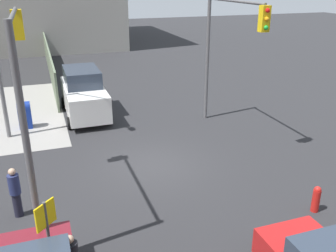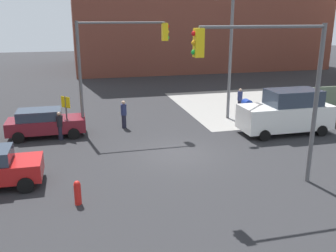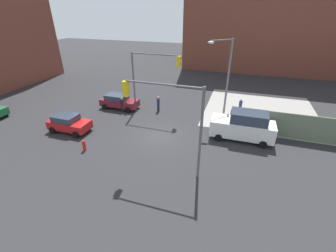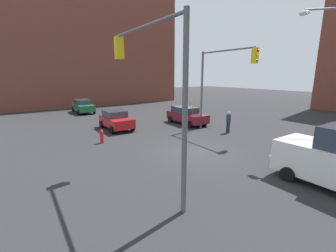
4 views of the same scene
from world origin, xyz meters
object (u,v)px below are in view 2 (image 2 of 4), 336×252
object	(u,v)px
traffic_signal_se_corner	(272,75)
pedestrian_crossing	(124,114)
fire_hydrant	(78,192)
van_white_delivery	(287,112)
pedestrian_waiting	(240,99)
mailbox_blue	(247,109)
street_lamp_corner	(228,49)
pedestrian_walking_north	(60,125)
traffic_signal_nw_corner	(115,55)
coupe_maroon	(45,122)

from	to	relation	value
traffic_signal_se_corner	pedestrian_crossing	world-z (taller)	traffic_signal_se_corner
traffic_signal_se_corner	fire_hydrant	size ratio (longest dim) A/B	6.91
van_white_delivery	pedestrian_waiting	world-z (taller)	van_white_delivery
pedestrian_waiting	mailbox_blue	bearing A→B (deg)	-102.76
traffic_signal_se_corner	mailbox_blue	size ratio (longest dim) A/B	4.55
van_white_delivery	pedestrian_crossing	bearing A→B (deg)	159.76
traffic_signal_se_corner	pedestrian_waiting	bearing A→B (deg)	69.96
street_lamp_corner	mailbox_blue	bearing A→B (deg)	-23.30
fire_hydrant	van_white_delivery	xyz separation A→B (m)	(12.22, 6.00, 0.79)
pedestrian_walking_north	traffic_signal_nw_corner	bearing A→B (deg)	-55.11
pedestrian_waiting	pedestrian_walking_north	xyz separation A→B (m)	(-12.60, -3.60, -0.04)
van_white_delivery	pedestrian_walking_north	world-z (taller)	van_white_delivery
fire_hydrant	pedestrian_crossing	size ratio (longest dim) A/B	0.54
traffic_signal_nw_corner	mailbox_blue	xyz separation A→B (m)	(8.68, 0.50, -3.86)
traffic_signal_se_corner	pedestrian_waiting	size ratio (longest dim) A/B	3.85
traffic_signal_nw_corner	street_lamp_corner	bearing A→B (deg)	8.04
street_lamp_corner	coupe_maroon	world-z (taller)	street_lamp_corner
traffic_signal_nw_corner	pedestrian_waiting	bearing A→B (deg)	17.36
van_white_delivery	traffic_signal_nw_corner	bearing A→B (deg)	164.44
traffic_signal_nw_corner	pedestrian_walking_north	distance (m)	5.09
traffic_signal_se_corner	street_lamp_corner	xyz separation A→B (m)	(2.47, 10.05, 0.08)
traffic_signal_nw_corner	van_white_delivery	size ratio (longest dim) A/B	1.20
pedestrian_waiting	pedestrian_walking_north	bearing A→B (deg)	-162.77
van_white_delivery	pedestrian_waiting	bearing A→B (deg)	94.32
pedestrian_walking_north	fire_hydrant	bearing A→B (deg)	-151.29
mailbox_blue	pedestrian_waiting	world-z (taller)	pedestrian_waiting
traffic_signal_se_corner	pedestrian_waiting	world-z (taller)	traffic_signal_se_corner
van_white_delivery	pedestrian_crossing	xyz separation A→B (m)	(-9.22, 3.40, -0.37)
traffic_signal_nw_corner	fire_hydrant	xyz separation A→B (m)	(-2.52, -8.70, -4.14)
traffic_signal_se_corner	mailbox_blue	xyz separation A→B (m)	(3.74, 9.50, -3.86)
traffic_signal_se_corner	street_lamp_corner	size ratio (longest dim) A/B	0.81
traffic_signal_nw_corner	pedestrian_waiting	distance (m)	10.42
fire_hydrant	coupe_maroon	size ratio (longest dim) A/B	0.22
street_lamp_corner	pedestrian_crossing	world-z (taller)	street_lamp_corner
traffic_signal_se_corner	mailbox_blue	distance (m)	10.92
street_lamp_corner	mailbox_blue	size ratio (longest dim) A/B	5.59
fire_hydrant	pedestrian_walking_north	size ratio (longest dim) A/B	0.58
fire_hydrant	pedestrian_waiting	world-z (taller)	pedestrian_waiting
coupe_maroon	van_white_delivery	bearing A→B (deg)	-11.43
van_white_delivery	street_lamp_corner	bearing A→B (deg)	121.45
traffic_signal_nw_corner	van_white_delivery	bearing A→B (deg)	-15.56
pedestrian_walking_north	van_white_delivery	bearing A→B (deg)	-75.74
mailbox_blue	pedestrian_crossing	size ratio (longest dim) A/B	0.82
traffic_signal_nw_corner	pedestrian_waiting	xyz separation A→B (m)	(9.28, 2.90, -3.74)
mailbox_blue	pedestrian_crossing	world-z (taller)	pedestrian_crossing
street_lamp_corner	mailbox_blue	world-z (taller)	street_lamp_corner
pedestrian_waiting	pedestrian_walking_north	size ratio (longest dim) A/B	1.04
fire_hydrant	coupe_maroon	bearing A→B (deg)	100.60
traffic_signal_nw_corner	mailbox_blue	world-z (taller)	traffic_signal_nw_corner
pedestrian_walking_north	pedestrian_crossing	bearing A→B (deg)	-46.78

